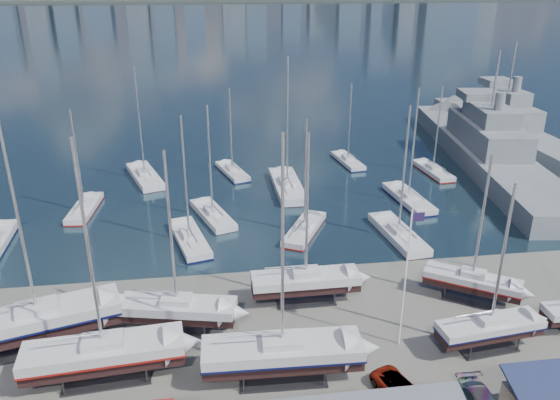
{
  "coord_description": "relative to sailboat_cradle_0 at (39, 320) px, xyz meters",
  "views": [
    {
      "loc": [
        -7.92,
        -46.45,
        27.01
      ],
      "look_at": [
        -0.5,
        8.0,
        4.05
      ],
      "focal_mm": 35.0,
      "sensor_mm": 36.0,
      "label": 1
    }
  ],
  "objects": [
    {
      "name": "sailboat_moored_6",
      "position": [
        23.85,
        16.75,
        -1.95
      ],
      "size": [
        6.49,
        9.26,
        13.63
      ],
      "rotation": [
        0.0,
        0.0,
        1.09
      ],
      "color": "black",
      "rests_on": "water"
    },
    {
      "name": "sailboat_moored_8",
      "position": [
        34.68,
        39.6,
        -1.95
      ],
      "size": [
        3.57,
        8.78,
        12.75
      ],
      "rotation": [
        0.0,
        0.0,
        1.71
      ],
      "color": "black",
      "rests_on": "water"
    },
    {
      "name": "sailboat_cradle_4",
      "position": [
        21.52,
        3.23,
        -0.21
      ],
      "size": [
        9.48,
        2.74,
        15.48
      ],
      "rotation": [
        0.0,
        0.0,
        0.01
      ],
      "color": "#2D2D33",
      "rests_on": "ground"
    },
    {
      "name": "naval_ship_east",
      "position": [
        55.38,
        37.14,
        -0.59
      ],
      "size": [
        15.15,
        53.23,
        18.73
      ],
      "rotation": [
        0.0,
        0.0,
        1.44
      ],
      "color": "slate",
      "rests_on": "water"
    },
    {
      "name": "sailboat_cradle_5",
      "position": [
        34.3,
        -5.22,
        -0.3
      ],
      "size": [
        8.6,
        3.29,
        13.74
      ],
      "rotation": [
        0.0,
        0.0,
        0.11
      ],
      "color": "#2D2D33",
      "rests_on": "ground"
    },
    {
      "name": "sailboat_moored_11",
      "position": [
        45.85,
        33.65,
        -1.95
      ],
      "size": [
        3.33,
        9.06,
        13.24
      ],
      "rotation": [
        0.0,
        0.0,
        1.67
      ],
      "color": "black",
      "rests_on": "water"
    },
    {
      "name": "sailboat_cradle_6",
      "position": [
        36.06,
        1.38,
        -0.31
      ],
      "size": [
        8.15,
        6.54,
        13.57
      ],
      "rotation": [
        0.0,
        0.0,
        -0.59
      ],
      "color": "#2D2D33",
      "rests_on": "ground"
    },
    {
      "name": "flagpole",
      "position": [
        27.83,
        -3.72,
        4.34
      ],
      "size": [
        1.02,
        0.12,
        11.51
      ],
      "color": "white",
      "rests_on": "ground"
    },
    {
      "name": "sailboat_moored_3",
      "position": [
        11.12,
        16.13,
        -1.95
      ],
      "size": [
        5.02,
        10.19,
        14.67
      ],
      "rotation": [
        0.0,
        0.0,
        1.81
      ],
      "color": "black",
      "rests_on": "water"
    },
    {
      "name": "far_shore",
      "position": [
        21.62,
        569.04,
        -1.16
      ],
      "size": [
        1400.0,
        80.0,
        2.2
      ],
      "primitive_type": "cube",
      "color": "#2D332D",
      "rests_on": "ground"
    },
    {
      "name": "sailboat_cradle_0",
      "position": [
        0.0,
        0.0,
        0.0
      ],
      "size": [
        12.79,
        6.73,
        19.62
      ],
      "rotation": [
        0.0,
        0.0,
        0.28
      ],
      "color": "#2D2D33",
      "rests_on": "ground"
    },
    {
      "name": "sailboat_moored_9",
      "position": [
        33.86,
        14.13,
        -1.94
      ],
      "size": [
        4.02,
        10.49,
        15.44
      ],
      "rotation": [
        0.0,
        0.0,
        1.69
      ],
      "color": "black",
      "rests_on": "water"
    },
    {
      "name": "sailboat_cradle_3",
      "position": [
        18.11,
        -6.35,
        -0.07
      ],
      "size": [
        11.53,
        3.58,
        18.28
      ],
      "rotation": [
        0.0,
        0.0,
        -0.03
      ],
      "color": "#2D2D33",
      "rests_on": "ground"
    },
    {
      "name": "sailboat_moored_10",
      "position": [
        38.54,
        23.81,
        -1.95
      ],
      "size": [
        3.96,
        10.43,
        15.22
      ],
      "rotation": [
        0.0,
        0.0,
        1.68
      ],
      "color": "black",
      "rests_on": "water"
    },
    {
      "name": "sailboat_moored_5",
      "position": [
        16.9,
        37.2,
        -1.95
      ],
      "size": [
        4.81,
        9.02,
        12.98
      ],
      "rotation": [
        0.0,
        0.0,
        1.86
      ],
      "color": "black",
      "rests_on": "water"
    },
    {
      "name": "sailboat_moored_7",
      "position": [
        23.87,
        30.01,
        -1.93
      ],
      "size": [
        3.55,
        12.23,
        18.42
      ],
      "rotation": [
        0.0,
        0.0,
        1.58
      ],
      "color": "black",
      "rests_on": "water"
    },
    {
      "name": "naval_ship_west",
      "position": [
        65.75,
        50.86,
        -0.6
      ],
      "size": [
        8.06,
        43.22,
        17.87
      ],
      "rotation": [
        0.0,
        0.0,
        1.6
      ],
      "color": "slate",
      "rests_on": "water"
    },
    {
      "name": "sailboat_cradle_2",
      "position": [
        10.52,
        0.4,
        -0.22
      ],
      "size": [
        9.72,
        4.6,
        15.35
      ],
      "rotation": [
        0.0,
        0.0,
        -0.22
      ],
      "color": "#2D2D33",
      "rests_on": "ground"
    },
    {
      "name": "sailboat_moored_2",
      "position": [
        4.6,
        36.51,
        -1.94
      ],
      "size": [
        6.3,
        11.32,
        16.47
      ],
      "rotation": [
        0.0,
        0.0,
        1.89
      ],
      "color": "black",
      "rests_on": "water"
    },
    {
      "name": "sailboat_moored_4",
      "position": [
        13.75,
        22.11,
        -1.94
      ],
      "size": [
        5.53,
        9.76,
        14.21
      ],
      "rotation": [
        0.0,
        0.0,
        1.9
      ],
      "color": "black",
      "rests_on": "water"
    },
    {
      "name": "sailboat_cradle_1",
      "position": [
        5.62,
        -4.68,
        -0.09
      ],
      "size": [
        11.46,
        4.08,
        18.0
      ],
      "rotation": [
        0.0,
        0.0,
        0.08
      ],
      "color": "#2D2D33",
      "rests_on": "ground"
    },
    {
      "name": "sailboat_moored_1",
      "position": [
        -1.69,
        26.2,
        -1.95
      ],
      "size": [
        3.24,
        9.06,
        13.27
      ],
      "rotation": [
        0.0,
        0.0,
        1.48
      ],
      "color": "black",
      "rests_on": "water"
    },
    {
      "name": "car_c",
      "position": [
        25.87,
        -9.37,
        -1.62
      ],
      "size": [
        3.67,
        5.05,
        1.28
      ],
      "primitive_type": "imported",
      "rotation": [
        0.0,
        0.0,
        0.38
      ],
      "color": "gray",
      "rests_on": "ground"
    },
    {
      "name": "ground",
      "position": [
        21.62,
        -0.96,
        -2.26
      ],
      "size": [
        1400.0,
        1400.0,
        0.0
      ],
      "primitive_type": "plane",
      "color": "#605E59",
      "rests_on": "ground"
    },
    {
      "name": "water",
      "position": [
        21.62,
        309.04,
        -2.41
      ],
      "size": [
        1400.0,
        600.0,
        0.4
      ],
      "primitive_type": "cube",
      "color": "#1B323F",
      "rests_on": "ground"
    }
  ]
}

